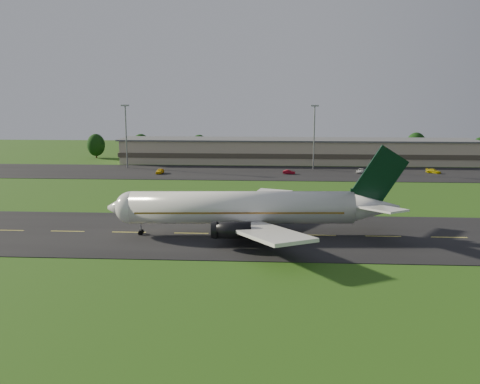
# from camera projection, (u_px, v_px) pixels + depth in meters

# --- Properties ---
(ground) EXTENTS (360.00, 360.00, 0.00)m
(ground) POSITION_uv_depth(u_px,v_px,m) (318.00, 236.00, 91.64)
(ground) COLOR #204210
(ground) RESTS_ON ground
(taxiway) EXTENTS (220.00, 30.00, 0.10)m
(taxiway) POSITION_uv_depth(u_px,v_px,m) (318.00, 236.00, 91.64)
(taxiway) COLOR black
(taxiway) RESTS_ON ground
(apron) EXTENTS (260.00, 30.00, 0.10)m
(apron) POSITION_uv_depth(u_px,v_px,m) (299.00, 173.00, 162.27)
(apron) COLOR black
(apron) RESTS_ON ground
(airliner) EXTENTS (51.30, 42.09, 15.57)m
(airliner) POSITION_uv_depth(u_px,v_px,m) (247.00, 208.00, 91.57)
(airliner) COLOR white
(airliner) RESTS_ON ground
(terminal) EXTENTS (145.00, 16.00, 8.40)m
(terminal) POSITION_uv_depth(u_px,v_px,m) (314.00, 152.00, 184.89)
(terminal) COLOR #C0B093
(terminal) RESTS_ON ground
(light_mast_west) EXTENTS (2.40, 1.20, 20.35)m
(light_mast_west) POSITION_uv_depth(u_px,v_px,m) (126.00, 129.00, 171.06)
(light_mast_west) COLOR gray
(light_mast_west) RESTS_ON ground
(light_mast_centre) EXTENTS (2.40, 1.20, 20.35)m
(light_mast_centre) POSITION_uv_depth(u_px,v_px,m) (314.00, 129.00, 167.49)
(light_mast_centre) COLOR gray
(light_mast_centre) RESTS_ON ground
(tree_line) EXTENTS (195.62, 9.40, 10.80)m
(tree_line) POSITION_uv_depth(u_px,v_px,m) (393.00, 146.00, 192.61)
(tree_line) COLOR black
(tree_line) RESTS_ON ground
(service_vehicle_a) EXTENTS (2.09, 4.50, 1.49)m
(service_vehicle_a) POSITION_uv_depth(u_px,v_px,m) (160.00, 171.00, 160.85)
(service_vehicle_a) COLOR #E1B70D
(service_vehicle_a) RESTS_ON apron
(service_vehicle_b) EXTENTS (3.81, 1.59, 1.22)m
(service_vehicle_b) POSITION_uv_depth(u_px,v_px,m) (289.00, 172.00, 160.01)
(service_vehicle_b) COLOR maroon
(service_vehicle_b) RESTS_ON apron
(service_vehicle_c) EXTENTS (3.49, 4.91, 1.24)m
(service_vehicle_c) POSITION_uv_depth(u_px,v_px,m) (361.00, 171.00, 162.59)
(service_vehicle_c) COLOR silver
(service_vehicle_c) RESTS_ON apron
(service_vehicle_d) EXTENTS (4.68, 4.16, 1.30)m
(service_vehicle_d) POSITION_uv_depth(u_px,v_px,m) (433.00, 171.00, 161.51)
(service_vehicle_d) COLOR #DAC70C
(service_vehicle_d) RESTS_ON apron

